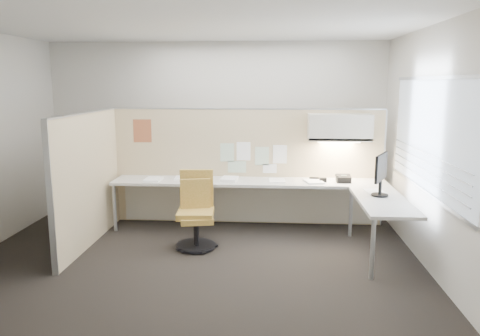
# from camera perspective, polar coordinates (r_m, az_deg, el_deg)

# --- Properties ---
(floor) EXTENTS (5.50, 4.50, 0.01)m
(floor) POSITION_cam_1_polar(r_m,az_deg,el_deg) (5.92, -5.47, -11.00)
(floor) COLOR black
(floor) RESTS_ON ground
(ceiling) EXTENTS (5.50, 4.50, 0.01)m
(ceiling) POSITION_cam_1_polar(r_m,az_deg,el_deg) (5.55, -6.00, 17.12)
(ceiling) COLOR white
(ceiling) RESTS_ON wall_back
(wall_back) EXTENTS (5.50, 0.02, 2.80)m
(wall_back) POSITION_cam_1_polar(r_m,az_deg,el_deg) (7.78, -2.94, 4.86)
(wall_back) COLOR beige
(wall_back) RESTS_ON ground
(wall_front) EXTENTS (5.50, 0.02, 2.80)m
(wall_front) POSITION_cam_1_polar(r_m,az_deg,el_deg) (3.40, -12.07, -2.59)
(wall_front) COLOR beige
(wall_front) RESTS_ON ground
(wall_right) EXTENTS (0.02, 4.50, 2.80)m
(wall_right) POSITION_cam_1_polar(r_m,az_deg,el_deg) (5.78, 22.29, 2.16)
(wall_right) COLOR beige
(wall_right) RESTS_ON ground
(window_pane) EXTENTS (0.01, 2.80, 1.30)m
(window_pane) POSITION_cam_1_polar(r_m,az_deg,el_deg) (5.75, 22.15, 3.64)
(window_pane) COLOR #9EAAB8
(window_pane) RESTS_ON wall_right
(partition_back) EXTENTS (4.10, 0.06, 1.75)m
(partition_back) POSITION_cam_1_polar(r_m,az_deg,el_deg) (7.16, 0.85, 0.14)
(partition_back) COLOR #D1B690
(partition_back) RESTS_ON floor
(partition_left) EXTENTS (0.06, 2.20, 1.75)m
(partition_left) POSITION_cam_1_polar(r_m,az_deg,el_deg) (6.54, -17.96, -1.36)
(partition_left) COLOR #D1B690
(partition_left) RESTS_ON floor
(desk) EXTENTS (4.00, 2.07, 0.73)m
(desk) POSITION_cam_1_polar(r_m,az_deg,el_deg) (6.74, 3.86, -2.90)
(desk) COLOR beige
(desk) RESTS_ON floor
(overhead_bin) EXTENTS (0.90, 0.36, 0.38)m
(overhead_bin) POSITION_cam_1_polar(r_m,az_deg,el_deg) (6.92, 12.04, 4.87)
(overhead_bin) COLOR beige
(overhead_bin) RESTS_ON partition_back
(task_light_strip) EXTENTS (0.60, 0.06, 0.02)m
(task_light_strip) POSITION_cam_1_polar(r_m,az_deg,el_deg) (6.94, 11.97, 3.15)
(task_light_strip) COLOR #FFEABF
(task_light_strip) RESTS_ON overhead_bin
(pinned_papers) EXTENTS (1.01, 0.00, 0.47)m
(pinned_papers) POSITION_cam_1_polar(r_m,az_deg,el_deg) (7.09, 1.48, 1.34)
(pinned_papers) COLOR #8CBF8C
(pinned_papers) RESTS_ON partition_back
(poster) EXTENTS (0.28, 0.00, 0.35)m
(poster) POSITION_cam_1_polar(r_m,az_deg,el_deg) (7.31, -11.82, 4.46)
(poster) COLOR #E3591C
(poster) RESTS_ON partition_back
(chair_left) EXTENTS (0.49, 0.51, 0.88)m
(chair_left) POSITION_cam_1_polar(r_m,az_deg,el_deg) (6.17, -5.34, -5.99)
(chair_left) COLOR black
(chair_left) RESTS_ON floor
(chair_right) EXTENTS (0.52, 0.53, 0.99)m
(chair_right) POSITION_cam_1_polar(r_m,az_deg,el_deg) (6.23, -5.38, -5.37)
(chair_right) COLOR black
(chair_right) RESTS_ON floor
(monitor) EXTENTS (0.25, 0.47, 0.54)m
(monitor) POSITION_cam_1_polar(r_m,az_deg,el_deg) (6.12, 16.80, -0.48)
(monitor) COLOR black
(monitor) RESTS_ON desk
(phone) EXTENTS (0.21, 0.20, 0.12)m
(phone) POSITION_cam_1_polar(r_m,az_deg,el_deg) (6.90, 12.45, -1.28)
(phone) COLOR black
(phone) RESTS_ON desk
(stapler) EXTENTS (0.14, 0.05, 0.05)m
(stapler) POSITION_cam_1_polar(r_m,az_deg,el_deg) (6.95, 9.03, -1.31)
(stapler) COLOR black
(stapler) RESTS_ON desk
(tape_dispenser) EXTENTS (0.10, 0.06, 0.06)m
(tape_dispenser) POSITION_cam_1_polar(r_m,az_deg,el_deg) (6.87, 10.09, -1.44)
(tape_dispenser) COLOR black
(tape_dispenser) RESTS_ON desk
(coat_hook) EXTENTS (0.18, 0.43, 1.31)m
(coat_hook) POSITION_cam_1_polar(r_m,az_deg,el_deg) (5.78, -21.90, 2.42)
(coat_hook) COLOR silver
(coat_hook) RESTS_ON partition_left
(paper_stack_0) EXTENTS (0.24, 0.31, 0.03)m
(paper_stack_0) POSITION_cam_1_polar(r_m,az_deg,el_deg) (6.99, -10.52, -1.37)
(paper_stack_0) COLOR white
(paper_stack_0) RESTS_ON desk
(paper_stack_1) EXTENTS (0.25, 0.31, 0.02)m
(paper_stack_1) POSITION_cam_1_polar(r_m,az_deg,el_deg) (7.05, -6.97, -1.21)
(paper_stack_1) COLOR white
(paper_stack_1) RESTS_ON desk
(paper_stack_2) EXTENTS (0.26, 0.32, 0.05)m
(paper_stack_2) POSITION_cam_1_polar(r_m,az_deg,el_deg) (6.84, -1.30, -1.38)
(paper_stack_2) COLOR white
(paper_stack_2) RESTS_ON desk
(paper_stack_3) EXTENTS (0.24, 0.31, 0.01)m
(paper_stack_3) POSITION_cam_1_polar(r_m,az_deg,el_deg) (6.85, 4.53, -1.54)
(paper_stack_3) COLOR white
(paper_stack_3) RESTS_ON desk
(paper_stack_4) EXTENTS (0.30, 0.35, 0.03)m
(paper_stack_4) POSITION_cam_1_polar(r_m,az_deg,el_deg) (6.81, 8.95, -1.64)
(paper_stack_4) COLOR white
(paper_stack_4) RESTS_ON desk
(paper_stack_5) EXTENTS (0.26, 0.32, 0.02)m
(paper_stack_5) POSITION_cam_1_polar(r_m,az_deg,el_deg) (6.38, 16.13, -2.80)
(paper_stack_5) COLOR white
(paper_stack_5) RESTS_ON desk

